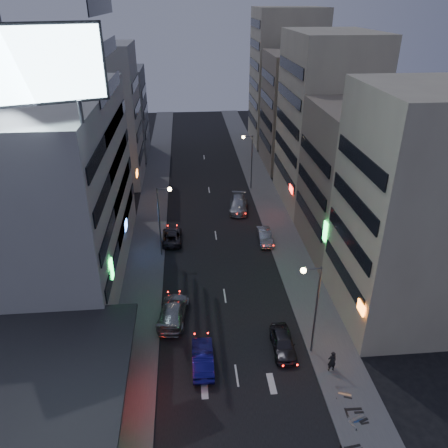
{
  "coord_description": "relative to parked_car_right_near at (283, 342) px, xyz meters",
  "views": [
    {
      "loc": [
        -3.1,
        -19.85,
        25.53
      ],
      "look_at": [
        0.33,
        18.54,
        5.42
      ],
      "focal_mm": 35.0,
      "sensor_mm": 36.0,
      "label": 1
    }
  ],
  "objects": [
    {
      "name": "ground",
      "position": [
        -4.03,
        -6.42,
        -0.74
      ],
      "size": [
        180.0,
        180.0,
        0.0
      ],
      "primitive_type": "plane",
      "color": "black",
      "rests_on": "ground"
    },
    {
      "name": "sidewalk_left",
      "position": [
        -12.03,
        23.58,
        -0.68
      ],
      "size": [
        4.0,
        120.0,
        0.12
      ],
      "primitive_type": "cube",
      "color": "#4C4C4F",
      "rests_on": "ground"
    },
    {
      "name": "sidewalk_right",
      "position": [
        3.97,
        23.58,
        -0.68
      ],
      "size": [
        4.0,
        120.0,
        0.12
      ],
      "primitive_type": "cube",
      "color": "#4C4C4F",
      "rests_on": "ground"
    },
    {
      "name": "food_court",
      "position": [
        -17.93,
        -4.42,
        1.25
      ],
      "size": [
        11.0,
        13.0,
        3.88
      ],
      "color": "#C2B998",
      "rests_on": "ground"
    },
    {
      "name": "white_building",
      "position": [
        -21.03,
        13.58,
        8.26
      ],
      "size": [
        14.0,
        24.0,
        18.0
      ],
      "primitive_type": "cube",
      "color": "#A6A6A1",
      "rests_on": "ground"
    },
    {
      "name": "shophouse_near",
      "position": [
        10.97,
        4.08,
        9.26
      ],
      "size": [
        10.0,
        11.0,
        20.0
      ],
      "primitive_type": "cube",
      "color": "#C2B998",
      "rests_on": "ground"
    },
    {
      "name": "shophouse_mid",
      "position": [
        11.47,
        15.58,
        7.26
      ],
      "size": [
        11.0,
        12.0,
        16.0
      ],
      "primitive_type": "cube",
      "color": "gray",
      "rests_on": "ground"
    },
    {
      "name": "shophouse_far",
      "position": [
        10.97,
        28.58,
        10.26
      ],
      "size": [
        10.0,
        14.0,
        22.0
      ],
      "primitive_type": "cube",
      "color": "#C2B998",
      "rests_on": "ground"
    },
    {
      "name": "far_left_a",
      "position": [
        -19.53,
        38.58,
        9.26
      ],
      "size": [
        11.0,
        10.0,
        20.0
      ],
      "primitive_type": "cube",
      "color": "#A6A6A1",
      "rests_on": "ground"
    },
    {
      "name": "far_left_b",
      "position": [
        -20.03,
        51.58,
        6.76
      ],
      "size": [
        12.0,
        10.0,
        15.0
      ],
      "primitive_type": "cube",
      "color": "slate",
      "rests_on": "ground"
    },
    {
      "name": "far_right_a",
      "position": [
        11.47,
        43.58,
        8.26
      ],
      "size": [
        11.0,
        12.0,
        18.0
      ],
      "primitive_type": "cube",
      "color": "gray",
      "rests_on": "ground"
    },
    {
      "name": "far_right_b",
      "position": [
        11.97,
        57.58,
        11.26
      ],
      "size": [
        12.0,
        12.0,
        24.0
      ],
      "primitive_type": "cube",
      "color": "#C2B998",
      "rests_on": "ground"
    },
    {
      "name": "billboard",
      "position": [
        -17.02,
        3.56,
        20.92
      ],
      "size": [
        9.52,
        3.75,
        6.2
      ],
      "rotation": [
        0.0,
        0.0,
        0.35
      ],
      "color": "#595B60",
      "rests_on": "white_building"
    },
    {
      "name": "street_lamp_right_near",
      "position": [
        1.87,
        -0.42,
        4.63
      ],
      "size": [
        1.6,
        0.44,
        8.02
      ],
      "color": "#595B60",
      "rests_on": "sidewalk_right"
    },
    {
      "name": "street_lamp_left",
      "position": [
        -9.94,
        15.58,
        4.63
      ],
      "size": [
        1.6,
        0.44,
        8.02
      ],
      "color": "#595B60",
      "rests_on": "sidewalk_left"
    },
    {
      "name": "street_lamp_right_far",
      "position": [
        1.87,
        33.58,
        4.63
      ],
      "size": [
        1.6,
        0.44,
        8.02
      ],
      "color": "#595B60",
      "rests_on": "sidewalk_right"
    },
    {
      "name": "parked_car_right_near",
      "position": [
        0.0,
        0.0,
        0.0
      ],
      "size": [
        1.86,
        4.38,
        1.48
      ],
      "primitive_type": "imported",
      "rotation": [
        0.0,
        0.0,
        -0.03
      ],
      "color": "#2D2B31",
      "rests_on": "ground"
    },
    {
      "name": "parked_car_right_mid",
      "position": [
        1.57,
        17.61,
        -0.04
      ],
      "size": [
        1.57,
        4.25,
        1.39
      ],
      "primitive_type": "imported",
      "rotation": [
        0.0,
        0.0,
        -0.02
      ],
      "color": "#AEB2B7",
      "rests_on": "ground"
    },
    {
      "name": "parked_car_left",
      "position": [
        -9.23,
        18.68,
        -0.07
      ],
      "size": [
        2.21,
        4.78,
        1.33
      ],
      "primitive_type": "imported",
      "rotation": [
        0.0,
        0.0,
        3.14
      ],
      "color": "#27252B",
      "rests_on": "ground"
    },
    {
      "name": "parked_car_right_far",
      "position": [
        -0.48,
        26.4,
        0.09
      ],
      "size": [
        3.08,
        5.95,
        1.65
      ],
      "primitive_type": "imported",
      "rotation": [
        0.0,
        0.0,
        -0.14
      ],
      "color": "#9B9EA2",
      "rests_on": "ground"
    },
    {
      "name": "road_car_blue",
      "position": [
        -6.54,
        -1.14,
        0.02
      ],
      "size": [
        1.64,
        4.63,
        1.52
      ],
      "primitive_type": "imported",
      "rotation": [
        0.0,
        0.0,
        3.14
      ],
      "color": "navy",
      "rests_on": "ground"
    },
    {
      "name": "road_car_silver",
      "position": [
        -8.88,
        4.63,
        0.09
      ],
      "size": [
        3.12,
        5.99,
        1.66
      ],
      "primitive_type": "imported",
      "rotation": [
        0.0,
        0.0,
        3.0
      ],
      "color": "gray",
      "rests_on": "ground"
    },
    {
      "name": "person",
      "position": [
        3.19,
        -2.63,
        0.3
      ],
      "size": [
        0.71,
        0.51,
        1.83
      ],
      "primitive_type": "imported",
      "rotation": [
        0.0,
        0.0,
        3.25
      ],
      "color": "black",
      "rests_on": "sidewalk_right"
    },
    {
      "name": "scooter_black_a",
      "position": [
        3.18,
        -8.85,
        -0.11
      ],
      "size": [
        0.77,
        1.73,
        1.02
      ],
      "primitive_type": null,
      "rotation": [
        0.0,
        0.0,
        1.7
      ],
      "color": "black",
      "rests_on": "sidewalk_right"
    },
    {
      "name": "scooter_silver_a",
      "position": [
        4.2,
        -6.7,
        -0.03
      ],
      "size": [
        1.28,
        2.03,
        1.18
      ],
      "primitive_type": null,
      "rotation": [
        0.0,
        0.0,
        1.93
      ],
      "color": "#A2A3A9",
      "rests_on": "sidewalk_right"
    },
    {
      "name": "scooter_blue",
      "position": [
        4.28,
        -7.04,
        -0.11
      ],
      "size": [
        0.77,
        1.71,
        1.01
      ],
      "primitive_type": null,
      "rotation": [
        0.0,
        0.0,
        1.7
      ],
      "color": "navy",
      "rests_on": "sidewalk_right"
    },
    {
      "name": "scooter_black_b",
      "position": [
        4.29,
        -6.17,
        -0.06
      ],
      "size": [
        0.66,
        1.86,
        1.13
      ],
      "primitive_type": null,
      "rotation": [
        0.0,
        0.0,
        1.55
      ],
      "color": "black",
      "rests_on": "sidewalk_right"
    },
    {
      "name": "scooter_silver_b",
      "position": [
        4.01,
        -5.04,
        -0.13
      ],
      "size": [
        1.06,
        1.69,
        0.98
      ],
      "primitive_type": null,
      "rotation": [
        0.0,
        0.0,
        1.22
      ],
      "color": "#A6A7AD",
      "rests_on": "sidewalk_right"
    }
  ]
}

